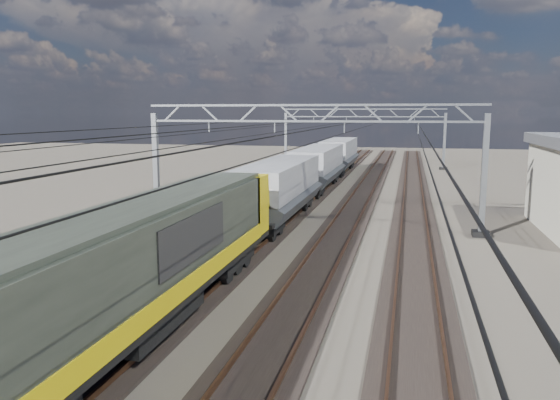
% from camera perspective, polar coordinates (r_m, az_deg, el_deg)
% --- Properties ---
extents(ground, '(160.00, 160.00, 0.00)m').
position_cam_1_polar(ground, '(27.99, 1.47, -4.59)').
color(ground, '#2C2821').
rests_on(ground, ground).
extents(track_outer_west, '(2.60, 140.00, 0.30)m').
position_cam_1_polar(track_outer_west, '(29.76, -9.93, -3.75)').
color(track_outer_west, black).
rests_on(track_outer_west, ground).
extents(track_loco, '(2.60, 140.00, 0.30)m').
position_cam_1_polar(track_loco, '(28.44, -2.48, -4.22)').
color(track_loco, black).
rests_on(track_loco, ground).
extents(track_inner_east, '(2.60, 140.00, 0.30)m').
position_cam_1_polar(track_inner_east, '(27.64, 5.55, -4.65)').
color(track_inner_east, black).
rests_on(track_inner_east, ground).
extents(track_outer_east, '(2.60, 140.00, 0.30)m').
position_cam_1_polar(track_outer_east, '(27.41, 13.89, -5.00)').
color(track_outer_east, black).
rests_on(track_outer_east, ground).
extents(catenary_gantry_mid, '(19.90, 0.90, 7.11)m').
position_cam_1_polar(catenary_gantry_mid, '(31.24, 3.02, 4.10)').
color(catenary_gantry_mid, gray).
rests_on(catenary_gantry_mid, ground).
extents(catenary_gantry_far, '(19.90, 0.90, 7.11)m').
position_cam_1_polar(catenary_gantry_far, '(66.90, 8.63, 6.68)').
color(catenary_gantry_far, gray).
rests_on(catenary_gantry_far, ground).
extents(overhead_wires, '(12.03, 140.00, 0.53)m').
position_cam_1_polar(overhead_wires, '(35.07, 4.24, 7.65)').
color(overhead_wires, black).
rests_on(overhead_wires, ground).
extents(locomotive, '(2.76, 21.10, 3.62)m').
position_cam_1_polar(locomotive, '(16.57, -14.51, -6.24)').
color(locomotive, black).
rests_on(locomotive, ground).
extents(hopper_wagon_lead, '(3.38, 13.00, 3.25)m').
position_cam_1_polar(hopper_wagon_lead, '(32.97, -0.06, 1.45)').
color(hopper_wagon_lead, black).
rests_on(hopper_wagon_lead, ground).
extents(hopper_wagon_mid, '(3.38, 13.00, 3.25)m').
position_cam_1_polar(hopper_wagon_mid, '(46.81, 3.99, 3.70)').
color(hopper_wagon_mid, black).
rests_on(hopper_wagon_mid, ground).
extents(hopper_wagon_third, '(3.38, 13.00, 3.25)m').
position_cam_1_polar(hopper_wagon_third, '(60.82, 6.19, 4.92)').
color(hopper_wagon_third, black).
rests_on(hopper_wagon_third, ground).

